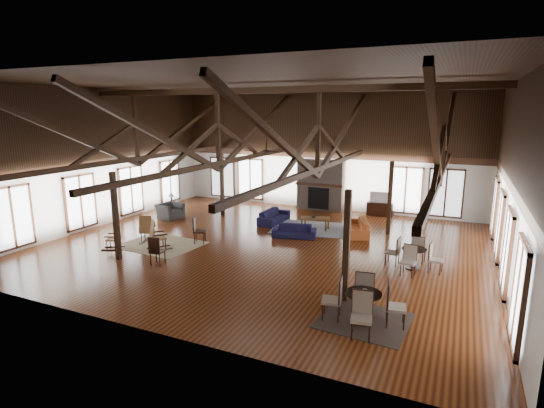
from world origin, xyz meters
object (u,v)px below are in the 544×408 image
at_px(armchair, 170,211).
at_px(tv_console, 380,209).
at_px(sofa_navy_left, 274,216).
at_px(cafe_table_far, 414,255).
at_px(coffee_table, 315,219).
at_px(sofa_orange, 357,227).
at_px(cafe_table_near, 363,302).
at_px(sofa_navy_front, 294,231).

xyz_separation_m(armchair, tv_console, (9.01, 4.86, -0.05)).
distance_m(sofa_navy_left, cafe_table_far, 7.41).
bearing_deg(sofa_navy_left, coffee_table, -95.08).
height_order(coffee_table, cafe_table_far, cafe_table_far).
relative_size(sofa_orange, cafe_table_far, 1.13).
height_order(sofa_navy_left, cafe_table_near, cafe_table_near).
height_order(sofa_navy_left, sofa_orange, sofa_orange).
bearing_deg(sofa_navy_front, sofa_orange, 20.69).
distance_m(sofa_navy_left, armchair, 5.01).
bearing_deg(sofa_navy_front, armchair, 162.23).
relative_size(coffee_table, cafe_table_near, 0.69).
distance_m(sofa_orange, tv_console, 3.79).
xyz_separation_m(sofa_navy_left, coffee_table, (2.08, -0.24, 0.14)).
bearing_deg(coffee_table, sofa_orange, -18.90).
bearing_deg(coffee_table, sofa_navy_front, -120.31).
xyz_separation_m(sofa_navy_front, cafe_table_far, (4.81, -1.69, 0.22)).
distance_m(sofa_navy_left, sofa_orange, 3.95).
height_order(sofa_navy_front, sofa_navy_left, sofa_navy_left).
distance_m(sofa_navy_front, cafe_table_far, 5.11).
distance_m(sofa_orange, coffee_table, 1.86).
height_order(coffee_table, cafe_table_near, cafe_table_near).
xyz_separation_m(sofa_orange, cafe_table_near, (1.89, -7.47, 0.22)).
xyz_separation_m(sofa_navy_front, sofa_navy_left, (-1.72, 1.81, 0.04)).
height_order(sofa_navy_front, cafe_table_near, cafe_table_near).
bearing_deg(sofa_navy_front, sofa_navy_left, 119.59).
bearing_deg(coffee_table, cafe_table_far, -53.65).
relative_size(sofa_navy_left, armchair, 1.81).
bearing_deg(sofa_orange, coffee_table, -110.03).
relative_size(sofa_navy_left, cafe_table_near, 0.97).
height_order(sofa_navy_left, armchair, armchair).
height_order(sofa_orange, coffee_table, sofa_orange).
bearing_deg(armchair, tv_console, -50.89).
bearing_deg(sofa_navy_front, cafe_table_far, -33.19).
bearing_deg(coffee_table, sofa_navy_left, 156.11).
distance_m(sofa_navy_front, coffee_table, 1.63).
bearing_deg(cafe_table_near, sofa_navy_left, 126.91).
bearing_deg(coffee_table, armchair, 171.89).
height_order(cafe_table_near, cafe_table_far, cafe_table_near).
xyz_separation_m(sofa_navy_left, armchair, (-4.82, -1.36, 0.07)).
distance_m(sofa_orange, cafe_table_far, 4.14).
bearing_deg(coffee_table, cafe_table_near, -80.87).
xyz_separation_m(sofa_navy_left, cafe_table_far, (6.53, -3.51, 0.18)).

